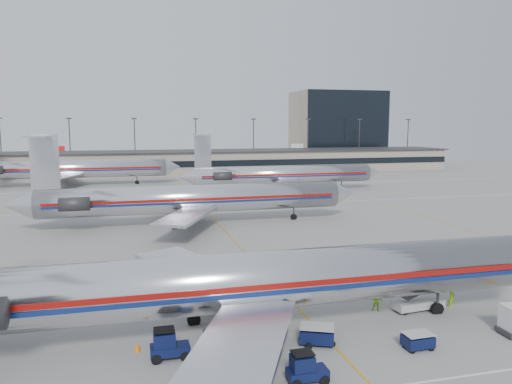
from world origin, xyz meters
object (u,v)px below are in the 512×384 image
object	(u,v)px
jet_second_row	(188,199)
belt_loader	(419,301)
tug_center	(305,369)
jet_foreground	(230,282)

from	to	relation	value
jet_second_row	belt_loader	bearing A→B (deg)	-70.74
belt_loader	tug_center	bearing A→B (deg)	-152.04
jet_second_row	belt_loader	world-z (taller)	jet_second_row
jet_foreground	tug_center	world-z (taller)	jet_foreground
tug_center	belt_loader	world-z (taller)	belt_loader
tug_center	belt_loader	bearing A→B (deg)	33.26
jet_foreground	jet_second_row	distance (m)	36.16
jet_foreground	jet_second_row	bearing A→B (deg)	87.26
tug_center	belt_loader	xyz separation A→B (m)	(11.48, 7.61, -0.14)
belt_loader	jet_second_row	bearing A→B (deg)	103.68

